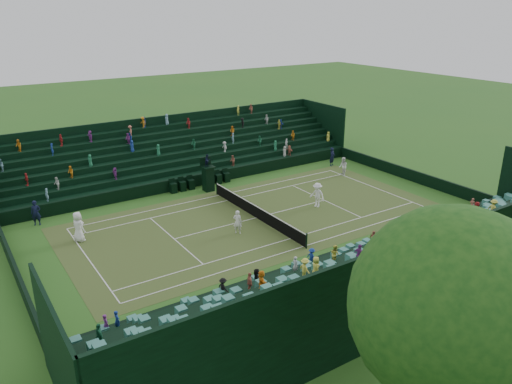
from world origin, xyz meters
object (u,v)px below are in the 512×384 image
Objects in this scene: tennis_net at (256,211)px; player_far_west at (343,166)px; umpire_chair at (208,175)px; player_far_east at (317,195)px; player_near_west at (78,227)px; player_near_east at (238,222)px.

player_far_west reaches higher than tennis_net.
umpire_chair reaches higher than player_far_west.
player_far_west is at bearing 106.35° from player_far_east.
player_near_west is (3.89, -11.48, -0.32)m from umpire_chair.
player_near_east is 0.87× the size of player_far_east.
umpire_chair is 1.87× the size of player_near_east.
player_near_east is at bearing -46.17° from player_far_west.
player_far_west is at bearing -111.50° from player_near_east.
player_near_west reaches higher than player_near_east.
umpire_chair is at bearing -57.22° from player_near_east.
player_near_east is at bearing -139.56° from player_near_west.
player_far_east is at bearing 34.13° from umpire_chair.
player_far_east is (-0.80, 7.51, 0.12)m from player_near_east.
tennis_net is at bearing -100.56° from player_near_east.
player_far_west is (3.13, 12.00, -0.49)m from umpire_chair.
player_far_east is (3.79, 16.69, -0.06)m from player_near_west.
tennis_net is 6.92× the size of player_far_west.
player_far_west is (-5.36, 14.31, 0.01)m from player_near_east.
tennis_net is 5.14m from player_far_east.
umpire_chair reaches higher than player_far_east.
player_near_west is 23.49m from player_far_west.
player_far_east is at bearing -32.85° from player_far_west.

